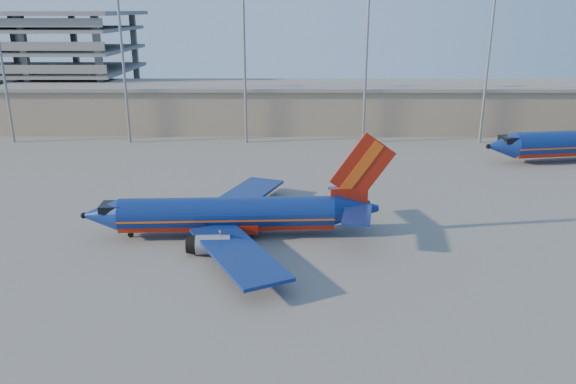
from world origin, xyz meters
name	(u,v)px	position (x,y,z in m)	size (l,w,h in m)	color
ground	(263,253)	(0.00, 0.00, 0.00)	(220.00, 220.00, 0.00)	slate
terminal_building	(330,106)	(10.00, 58.00, 4.32)	(122.00, 16.00, 8.50)	gray
light_mast_row	(306,36)	(5.00, 46.00, 17.55)	(101.60, 1.60, 28.65)	gray
aircraft_main	(235,215)	(-3.02, 4.29, 2.24)	(31.00, 29.80, 10.49)	navy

